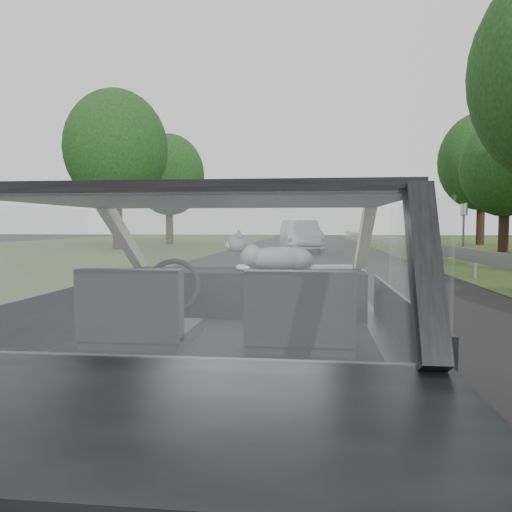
% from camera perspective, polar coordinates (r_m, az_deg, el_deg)
% --- Properties ---
extents(ground, '(140.00, 140.00, 0.00)m').
position_cam_1_polar(ground, '(2.98, -3.21, -22.22)').
color(ground, black).
rests_on(ground, ground).
extents(subject_car, '(1.80, 4.00, 1.45)m').
position_cam_1_polar(subject_car, '(2.75, -3.26, -8.47)').
color(subject_car, black).
rests_on(subject_car, ground).
extents(dashboard, '(1.58, 0.45, 0.30)m').
position_cam_1_polar(dashboard, '(3.34, -1.46, -4.17)').
color(dashboard, black).
rests_on(dashboard, subject_car).
extents(driver_seat, '(0.50, 0.72, 0.42)m').
position_cam_1_polar(driver_seat, '(2.54, -13.36, -5.97)').
color(driver_seat, black).
rests_on(driver_seat, subject_car).
extents(passenger_seat, '(0.50, 0.72, 0.42)m').
position_cam_1_polar(passenger_seat, '(2.40, 5.07, -6.47)').
color(passenger_seat, black).
rests_on(passenger_seat, subject_car).
extents(steering_wheel, '(0.36, 0.36, 0.04)m').
position_cam_1_polar(steering_wheel, '(3.12, -9.52, -3.44)').
color(steering_wheel, black).
rests_on(steering_wheel, dashboard).
extents(cat, '(0.63, 0.31, 0.27)m').
position_cam_1_polar(cat, '(3.29, 2.51, -0.11)').
color(cat, '#9A9A9A').
rests_on(cat, dashboard).
extents(guardrail, '(0.05, 90.00, 0.32)m').
position_cam_1_polar(guardrail, '(13.24, 23.29, 0.10)').
color(guardrail, gray).
rests_on(guardrail, ground).
extents(other_car, '(2.56, 5.00, 1.57)m').
position_cam_1_polar(other_car, '(24.52, 5.08, 2.27)').
color(other_car, '#A6A9B0').
rests_on(other_car, ground).
extents(highway_sign, '(0.10, 0.92, 2.29)m').
position_cam_1_polar(highway_sign, '(23.69, 22.63, 2.84)').
color(highway_sign, '#216F38').
rests_on(highway_sign, ground).
extents(tree_2, '(5.54, 5.54, 6.46)m').
position_cam_1_polar(tree_2, '(27.49, 26.56, 7.14)').
color(tree_2, black).
rests_on(tree_2, ground).
extents(tree_3, '(6.30, 6.30, 8.64)m').
position_cam_1_polar(tree_3, '(37.07, 24.38, 7.85)').
color(tree_3, black).
rests_on(tree_3, ground).
extents(tree_5, '(6.88, 6.88, 8.44)m').
position_cam_1_polar(tree_5, '(28.60, -15.64, 9.21)').
color(tree_5, black).
rests_on(tree_5, ground).
extents(tree_6, '(5.72, 5.72, 7.49)m').
position_cam_1_polar(tree_6, '(35.76, -9.90, 7.34)').
color(tree_6, black).
rests_on(tree_6, ground).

